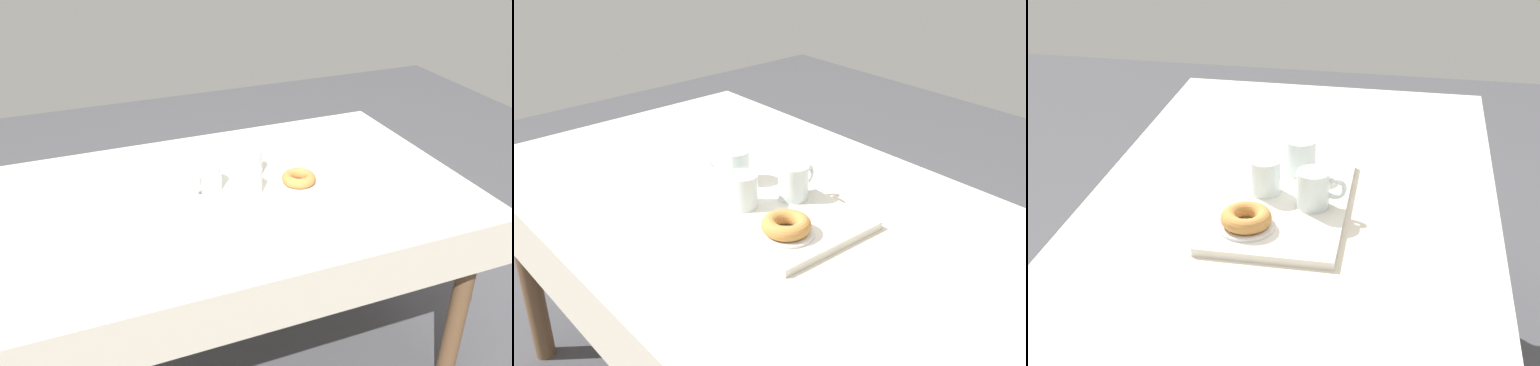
{
  "view_description": "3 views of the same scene",
  "coord_description": "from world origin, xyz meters",
  "views": [
    {
      "loc": [
        0.53,
        1.51,
        1.62
      ],
      "look_at": [
        -0.06,
        0.01,
        0.75
      ],
      "focal_mm": 39.04,
      "sensor_mm": 36.0,
      "label": 1
    },
    {
      "loc": [
        -1.04,
        0.84,
        1.45
      ],
      "look_at": [
        -0.05,
        -0.0,
        0.8
      ],
      "focal_mm": 42.63,
      "sensor_mm": 36.0,
      "label": 2
    },
    {
      "loc": [
        -1.51,
        -0.25,
        1.57
      ],
      "look_at": [
        -0.06,
        0.01,
        0.79
      ],
      "focal_mm": 51.37,
      "sensor_mm": 36.0,
      "label": 3
    }
  ],
  "objects": [
    {
      "name": "sugar_donut_left",
      "position": [
        -0.19,
        0.07,
        0.77
      ],
      "size": [
        0.11,
        0.11,
        0.03
      ],
      "primitive_type": "torus",
      "color": "#BC7F3D",
      "rests_on": "donut_plate_left"
    },
    {
      "name": "dining_table",
      "position": [
        0.0,
        0.0,
        0.64
      ],
      "size": [
        1.52,
        0.96,
        0.73
      ],
      "color": "beige",
      "rests_on": "ground"
    },
    {
      "name": "water_glass_near",
      "position": [
        -0.03,
        0.06,
        0.79
      ],
      "size": [
        0.07,
        0.07,
        0.08
      ],
      "color": "silver",
      "rests_on": "serving_tray"
    },
    {
      "name": "serving_tray",
      "position": [
        -0.06,
        0.01,
        0.74
      ],
      "size": [
        0.47,
        0.3,
        0.02
      ],
      "primitive_type": "cube",
      "color": "silver",
      "rests_on": "dining_table"
    },
    {
      "name": "donut_plate_left",
      "position": [
        -0.19,
        0.07,
        0.75
      ],
      "size": [
        0.13,
        0.13,
        0.01
      ],
      "primitive_type": "cylinder",
      "color": "white",
      "rests_on": "serving_tray"
    },
    {
      "name": "tea_mug_left",
      "position": [
        -0.07,
        -0.06,
        0.79
      ],
      "size": [
        0.07,
        0.11,
        0.09
      ],
      "color": "silver",
      "rests_on": "serving_tray"
    },
    {
      "name": "tea_mug_right",
      "position": [
        0.09,
        -0.0,
        0.79
      ],
      "size": [
        0.11,
        0.08,
        0.09
      ],
      "color": "silver",
      "rests_on": "serving_tray"
    }
  ]
}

